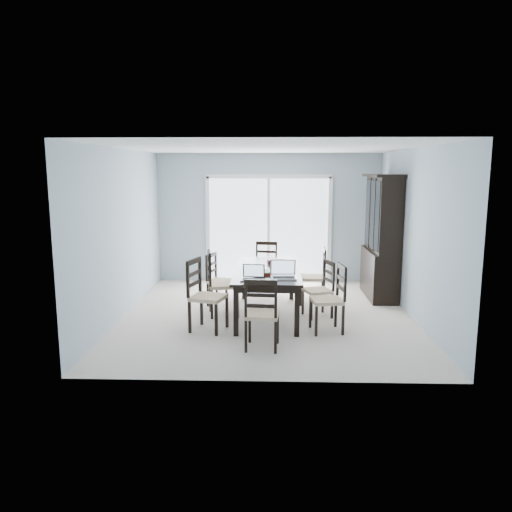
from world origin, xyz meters
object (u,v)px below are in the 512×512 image
at_px(chair_end_far, 266,262).
at_px(game_box, 276,262).
at_px(chair_right_far, 318,270).
at_px(china_hutch, 381,238).
at_px(dining_table, 267,274).
at_px(laptop_silver, 283,274).
at_px(chair_end_near, 262,306).
at_px(cell_phone, 269,283).
at_px(hot_tub, 231,250).
at_px(chair_right_near, 334,291).
at_px(chair_left_near, 202,287).
at_px(chair_right_mid, 323,283).
at_px(chair_left_mid, 217,276).
at_px(laptop_dark, 253,277).
at_px(chair_left_far, 217,274).

height_order(chair_end_far, game_box, chair_end_far).
bearing_deg(chair_right_far, china_hutch, -63.89).
distance_m(dining_table, game_box, 0.45).
relative_size(dining_table, laptop_silver, 5.80).
bearing_deg(chair_end_near, chair_end_far, 94.30).
bearing_deg(cell_phone, hot_tub, 122.88).
bearing_deg(chair_right_near, chair_end_near, 120.58).
xyz_separation_m(laptop_silver, hot_tub, (-1.11, 4.25, -0.35)).
bearing_deg(chair_end_far, game_box, 106.22).
xyz_separation_m(china_hutch, hot_tub, (-2.89, 2.31, -0.61)).
bearing_deg(chair_end_far, dining_table, 98.49).
bearing_deg(hot_tub, laptop_silver, -75.41).
distance_m(chair_left_near, chair_right_near, 1.87).
bearing_deg(chair_end_near, china_hutch, 58.07).
relative_size(chair_right_near, chair_end_far, 1.03).
bearing_deg(chair_end_near, chair_right_mid, 63.77).
bearing_deg(hot_tub, chair_right_near, -67.19).
height_order(chair_left_mid, chair_end_far, chair_left_mid).
xyz_separation_m(chair_end_far, game_box, (0.19, -1.14, 0.21)).
height_order(chair_end_near, laptop_dark, chair_end_near).
bearing_deg(chair_end_far, chair_left_mid, 71.30).
relative_size(laptop_dark, cell_phone, 2.84).
distance_m(chair_end_near, laptop_silver, 0.94).
relative_size(chair_right_far, laptop_dark, 3.33).
bearing_deg(chair_left_mid, chair_right_far, 104.49).
distance_m(dining_table, china_hutch, 2.41).
bearing_deg(hot_tub, chair_left_mid, -88.69).
bearing_deg(laptop_dark, china_hutch, 48.45).
xyz_separation_m(dining_table, laptop_silver, (0.24, -0.69, 0.14)).
relative_size(chair_left_mid, chair_left_far, 1.18).
height_order(chair_right_near, cell_phone, chair_right_near).
bearing_deg(laptop_silver, chair_end_near, -110.84).
bearing_deg(laptop_silver, chair_right_near, -7.02).
bearing_deg(chair_right_near, chair_right_mid, -2.53).
distance_m(china_hutch, chair_right_near, 2.33).
bearing_deg(chair_left_near, chair_end_far, 175.20).
xyz_separation_m(cell_phone, game_box, (0.11, 1.39, 0.03)).
xyz_separation_m(chair_right_near, cell_phone, (-0.91, -0.22, 0.17)).
bearing_deg(chair_left_mid, laptop_silver, 46.16).
relative_size(chair_left_near, chair_left_far, 1.17).
relative_size(chair_right_near, laptop_dark, 3.35).
bearing_deg(dining_table, chair_right_far, 40.93).
bearing_deg(hot_tub, chair_right_mid, -64.02).
bearing_deg(laptop_dark, laptop_silver, 23.55).
bearing_deg(chair_left_far, laptop_dark, 44.16).
bearing_deg(laptop_silver, game_box, 92.66).
bearing_deg(chair_right_near, laptop_silver, 76.85).
distance_m(dining_table, chair_left_mid, 0.79).
bearing_deg(cell_phone, chair_right_mid, 70.91).
bearing_deg(chair_right_far, dining_table, 133.57).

